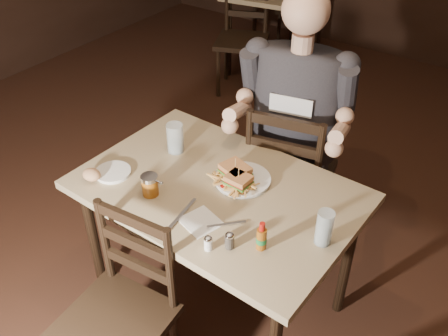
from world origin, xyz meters
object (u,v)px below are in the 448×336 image
Objects in this scene: diner at (296,94)px; hot_sauce at (262,236)px; glass_left at (175,138)px; syrup_dispenser at (150,185)px; bg_chair_far at (301,10)px; chair_near at (114,323)px; main_table at (218,201)px; dinner_plate at (242,180)px; bg_chair_near at (242,41)px; bg_table at (275,0)px; glass_right at (324,228)px; side_plate at (113,173)px; chair_far at (290,174)px.

hot_sauce is (0.29, -0.77, -0.17)m from diner.
glass_left is 0.35m from syrup_dispenser.
bg_chair_far is 3.22m from glass_left.
main_table is at bearing 78.42° from chair_near.
dinner_plate is 1.68× the size of glass_left.
bg_chair_near reaches higher than syrup_dispenser.
bg_table is 9.40× the size of syrup_dispenser.
diner is at bearing 83.85° from main_table.
side_plate is at bearing -170.88° from glass_right.
bg_chair_far is at bearing 111.33° from main_table.
syrup_dispenser reaches higher than dinner_plate.
chair_far is 5.96× the size of side_plate.
main_table is 7.86× the size of side_plate.
glass_left is (-0.27, 0.75, 0.40)m from chair_near.
dinner_plate is 0.60m from side_plate.
hot_sauce is (0.35, -0.20, 0.14)m from main_table.
dinner_plate is (1.31, -2.53, 0.10)m from bg_table.
syrup_dispenser is at bearing -70.08° from bg_table.
diner is at bearing 78.44° from chair_near.
glass_left is (-0.40, -0.45, -0.16)m from diner.
hot_sauce is 0.81m from side_plate.
side_plate reaches higher than bg_table.
chair_near is 0.89m from glass_left.
hot_sauce is at bearing 40.08° from chair_near.
chair_near is at bearing -108.98° from diner.
chair_near is at bearing -135.31° from glass_right.
glass_left is (-0.40, 0.02, 0.07)m from dinner_plate.
bg_table is 1.04× the size of chair_near.
hot_sauce is at bearing -82.06° from diner.
dinner_plate is at bearing 29.82° from side_plate.
bg_chair_far is 2.98m from diner.
chair_far reaches higher than bg_chair_far.
hot_sauce is at bearing -137.20° from glass_right.
chair_far is 7.44× the size of hot_sauce.
chair_far reaches higher than dinner_plate.
diner is (1.30, -2.06, 0.33)m from bg_table.
chair_far reaches higher than glass_right.
bg_chair_far is (-1.17, 3.81, -0.02)m from chair_near.
bg_table is at bearing 123.64° from glass_right.
syrup_dispenser is (-0.21, -0.20, 0.13)m from main_table.
chair_far is 1.95m from bg_chair_near.
glass_right reaches higher than glass_left.
chair_far reaches higher than bg_chair_near.
dinner_plate is at bearing 133.29° from hot_sauce.
glass_right is (1.78, -2.12, 0.38)m from bg_chair_near.
hot_sauce is at bearing -60.61° from bg_table.
bg_chair_near is at bearing 109.07° from side_plate.
glass_left reaches higher than main_table.
hot_sauce is (1.60, -2.28, 0.37)m from bg_chair_near.
hot_sauce is (1.60, -3.38, 0.40)m from bg_chair_far.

